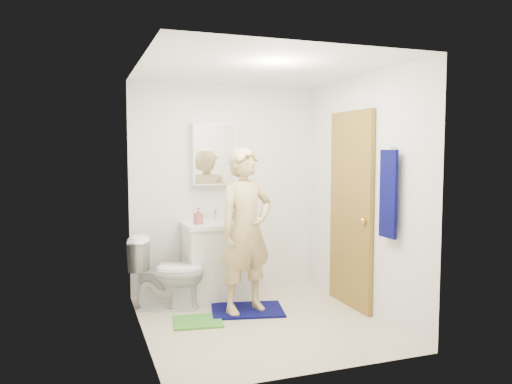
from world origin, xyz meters
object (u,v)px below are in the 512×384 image
Objects in this scene: medicine_cabinet at (214,154)px; soap_dispenser at (198,216)px; toothbrush_cup at (231,216)px; man at (246,230)px; vanity_cabinet at (219,262)px; towel at (388,194)px; toilet at (168,272)px.

medicine_cabinet is 0.77m from soap_dispenser.
toothbrush_cup is (0.17, -0.11, -0.71)m from medicine_cabinet.
vanity_cabinet is at bearing 83.31° from man.
medicine_cabinet is at bearing 124.61° from towel.
toilet is 6.92× the size of toothbrush_cup.
vanity_cabinet is 1.14× the size of medicine_cabinet.
towel is 2.03m from soap_dispenser.
soap_dispenser is (-1.44, 1.40, -0.31)m from towel.
man reaches higher than vanity_cabinet.
towel is 4.51× the size of soap_dispenser.
vanity_cabinet reaches higher than toilet.
toilet is (-1.80, 1.27, -0.87)m from towel.
soap_dispenser is 0.66m from man.
medicine_cabinet reaches higher than toothbrush_cup.
toothbrush_cup is (0.79, 0.33, 0.51)m from toilet.
towel is 1.43m from man.
medicine_cabinet reaches higher than man.
man is at bearing 141.56° from towel.
vanity_cabinet is 0.65m from toilet.
medicine_cabinet is 1.14m from man.
towel is at bearing -55.39° from medicine_cabinet.
towel reaches higher than soap_dispenser.
medicine_cabinet is 0.87× the size of towel.
vanity_cabinet is 1.05× the size of toilet.
soap_dispenser is 1.61× the size of toothbrush_cup.
medicine_cabinet is at bearing -37.08° from toilet.
soap_dispenser is (-0.26, -0.31, -0.66)m from medicine_cabinet.
man is (-1.08, 0.85, -0.40)m from towel.
man reaches higher than towel.
towel is at bearing -54.46° from man.
soap_dispenser is at bearing -154.48° from toothbrush_cup.
medicine_cabinet is 0.74m from toothbrush_cup.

